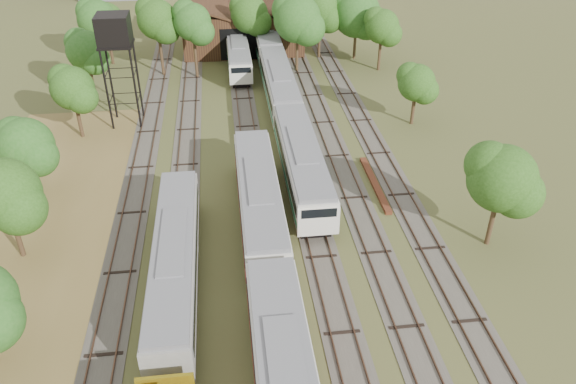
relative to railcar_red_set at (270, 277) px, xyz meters
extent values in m
plane|color=#475123|center=(2.00, -6.50, -2.00)|extent=(240.00, 240.00, 0.00)
cube|color=brown|center=(-16.00, 1.50, -1.98)|extent=(14.00, 60.00, 0.04)
cube|color=#4C473D|center=(-10.00, 18.50, -1.97)|extent=(2.60, 80.00, 0.06)
cube|color=#472D1E|center=(-10.72, 18.50, -1.88)|extent=(0.08, 80.00, 0.14)
cube|color=#472D1E|center=(-9.28, 18.50, -1.88)|extent=(0.08, 80.00, 0.14)
cube|color=#4C473D|center=(-6.00, 18.50, -1.97)|extent=(2.60, 80.00, 0.06)
cube|color=#472D1E|center=(-6.72, 18.50, -1.88)|extent=(0.08, 80.00, 0.14)
cube|color=#472D1E|center=(-5.28, 18.50, -1.88)|extent=(0.08, 80.00, 0.14)
cube|color=#4C473D|center=(0.00, 18.50, -1.97)|extent=(2.60, 80.00, 0.06)
cube|color=#472D1E|center=(-0.72, 18.50, -1.88)|extent=(0.08, 80.00, 0.14)
cube|color=#472D1E|center=(0.72, 18.50, -1.88)|extent=(0.08, 80.00, 0.14)
cube|color=#4C473D|center=(4.00, 18.50, -1.97)|extent=(2.60, 80.00, 0.06)
cube|color=#472D1E|center=(3.28, 18.50, -1.88)|extent=(0.08, 80.00, 0.14)
cube|color=#472D1E|center=(4.72, 18.50, -1.88)|extent=(0.08, 80.00, 0.14)
cube|color=#4C473D|center=(8.00, 18.50, -1.97)|extent=(2.60, 80.00, 0.06)
cube|color=#472D1E|center=(7.28, 18.50, -1.88)|extent=(0.08, 80.00, 0.14)
cube|color=#472D1E|center=(8.72, 18.50, -1.88)|extent=(0.08, 80.00, 0.14)
cube|color=#4C473D|center=(12.00, 18.50, -1.97)|extent=(2.60, 80.00, 0.06)
cube|color=#472D1E|center=(11.28, 18.50, -1.88)|extent=(0.08, 80.00, 0.14)
cube|color=#472D1E|center=(12.72, 18.50, -1.88)|extent=(0.08, 80.00, 0.14)
cube|color=slate|center=(0.00, -8.69, 1.60)|extent=(2.76, 16.66, 0.37)
cube|color=black|center=(0.00, 8.81, -1.59)|extent=(2.27, 15.64, 0.83)
cube|color=silver|center=(0.00, 8.81, 0.12)|extent=(3.00, 17.00, 2.58)
cube|color=black|center=(0.00, 8.81, 0.43)|extent=(3.06, 15.64, 0.88)
cube|color=slate|center=(0.00, 8.81, 1.60)|extent=(2.76, 16.66, 0.37)
cube|color=maroon|center=(0.00, 8.81, -0.60)|extent=(3.06, 16.66, 0.47)
cube|color=black|center=(4.00, 14.00, -1.58)|extent=(2.29, 15.64, 0.83)
cube|color=silver|center=(4.00, 14.00, 0.13)|extent=(3.01, 17.00, 2.60)
cube|color=black|center=(4.00, 14.00, 0.44)|extent=(3.07, 15.64, 0.88)
cube|color=slate|center=(4.00, 14.00, 1.62)|extent=(2.77, 16.66, 0.37)
cube|color=#1B6D3B|center=(4.00, 14.00, -0.60)|extent=(3.07, 16.66, 0.47)
cube|color=silver|center=(4.00, 5.55, 0.00)|extent=(3.05, 0.25, 2.34)
cube|color=black|center=(4.00, 31.50, -1.58)|extent=(2.29, 15.64, 0.83)
cube|color=silver|center=(4.00, 31.50, 0.13)|extent=(3.01, 17.00, 2.60)
cube|color=black|center=(4.00, 31.50, 0.44)|extent=(3.07, 15.64, 0.88)
cube|color=slate|center=(4.00, 31.50, 1.62)|extent=(2.77, 16.66, 0.37)
cube|color=#1B6D3B|center=(4.00, 31.50, -0.60)|extent=(3.07, 16.66, 0.47)
cube|color=black|center=(4.00, 49.00, -1.58)|extent=(2.29, 15.64, 0.83)
cube|color=silver|center=(4.00, 49.00, 0.13)|extent=(3.01, 17.00, 2.60)
cube|color=black|center=(4.00, 49.00, 0.44)|extent=(3.07, 15.64, 0.88)
cube|color=slate|center=(4.00, 49.00, 1.62)|extent=(2.77, 16.66, 0.37)
cube|color=#1B6D3B|center=(4.00, 49.00, -0.60)|extent=(3.07, 16.66, 0.47)
cube|color=black|center=(0.00, 43.61, -1.63)|extent=(2.05, 14.72, 0.74)
cube|color=silver|center=(0.00, 43.61, -0.09)|extent=(2.70, 16.00, 2.32)
cube|color=black|center=(0.00, 43.61, 0.19)|extent=(2.76, 14.72, 0.79)
cube|color=slate|center=(0.00, 43.61, 1.24)|extent=(2.48, 15.68, 0.33)
cube|color=#1B6D3B|center=(0.00, 43.61, -0.74)|extent=(2.76, 15.68, 0.42)
cube|color=silver|center=(0.00, 35.66, -0.21)|extent=(2.74, 0.25, 2.09)
cube|color=black|center=(-6.00, 2.53, -1.62)|extent=(2.08, 16.56, 0.76)
cube|color=gray|center=(-6.00, 2.53, -0.06)|extent=(2.74, 18.00, 2.37)
cube|color=black|center=(-6.00, 2.53, 0.22)|extent=(2.80, 16.56, 0.80)
cube|color=slate|center=(-6.00, 2.53, 1.29)|extent=(2.53, 17.64, 0.34)
cylinder|color=black|center=(-13.55, 26.94, 2.09)|extent=(0.20, 0.20, 8.19)
cylinder|color=black|center=(-10.79, 26.94, 2.09)|extent=(0.20, 0.20, 8.19)
cylinder|color=black|center=(-13.55, 29.70, 2.09)|extent=(0.20, 0.20, 8.19)
cylinder|color=black|center=(-10.79, 29.70, 2.09)|extent=(0.20, 0.20, 8.19)
cube|color=black|center=(-12.17, 28.32, 6.29)|extent=(3.22, 3.22, 0.20)
cube|color=black|center=(-12.17, 28.32, 7.77)|extent=(3.07, 3.07, 2.76)
cube|color=brown|center=(10.20, 12.97, -1.85)|extent=(0.56, 8.95, 0.29)
cube|color=#331D12|center=(1.00, 51.50, 0.75)|extent=(16.00, 11.00, 5.50)
cube|color=#331D12|center=(-3.00, 51.50, 4.10)|extent=(8.45, 11.55, 2.96)
cube|color=#331D12|center=(5.00, 51.50, 4.10)|extent=(8.45, 11.55, 2.96)
cube|color=black|center=(1.00, 46.05, 0.20)|extent=(6.40, 0.15, 4.12)
cylinder|color=#382616|center=(-17.09, 6.76, 0.05)|extent=(0.36, 0.36, 4.09)
sphere|color=#254D14|center=(-17.09, 6.76, 3.21)|extent=(4.88, 4.88, 4.88)
cylinder|color=#382616|center=(-18.09, 15.18, -0.24)|extent=(0.36, 0.36, 3.53)
sphere|color=#254D14|center=(-18.09, 15.18, 2.49)|extent=(4.51, 4.51, 4.51)
cylinder|color=#382616|center=(-16.37, 25.54, 0.01)|extent=(0.36, 0.36, 4.02)
sphere|color=#254D14|center=(-16.37, 25.54, 3.12)|extent=(4.16, 4.16, 4.16)
cylinder|color=#382616|center=(-16.53, 34.55, 0.27)|extent=(0.36, 0.36, 4.55)
sphere|color=#254D14|center=(-16.53, 34.55, 3.79)|extent=(4.30, 4.30, 4.30)
cylinder|color=#382616|center=(-16.33, 46.86, 0.18)|extent=(0.36, 0.36, 4.35)
sphere|color=#254D14|center=(-16.33, 46.86, 3.54)|extent=(4.64, 4.64, 4.64)
cylinder|color=#382616|center=(-17.13, 45.72, 0.39)|extent=(0.36, 0.36, 4.77)
sphere|color=#254D14|center=(-17.13, 45.72, 4.07)|extent=(4.85, 4.85, 4.85)
cylinder|color=#382616|center=(-9.45, 41.93, 0.70)|extent=(0.36, 0.36, 5.40)
sphere|color=#254D14|center=(-9.45, 41.93, 4.88)|extent=(4.76, 4.76, 4.76)
cylinder|color=#382616|center=(-5.26, 40.58, 0.67)|extent=(0.36, 0.36, 5.34)
sphere|color=#254D14|center=(-5.26, 40.58, 4.79)|extent=(4.42, 4.42, 4.42)
cylinder|color=#382616|center=(1.80, 46.40, 0.33)|extent=(0.36, 0.36, 4.66)
sphere|color=#254D14|center=(1.80, 46.40, 3.93)|extent=(4.84, 4.84, 4.84)
cylinder|color=#382616|center=(7.29, 41.31, 0.58)|extent=(0.36, 0.36, 5.16)
sphere|color=#254D14|center=(7.29, 41.31, 4.56)|extent=(5.78, 5.78, 5.78)
cylinder|color=#382616|center=(10.92, 46.00, 0.49)|extent=(0.36, 0.36, 4.97)
sphere|color=#254D14|center=(10.92, 46.00, 4.33)|extent=(5.11, 5.11, 5.11)
cylinder|color=#382616|center=(15.57, 45.11, 0.32)|extent=(0.36, 0.36, 4.64)
sphere|color=#254D14|center=(15.57, 45.11, 3.90)|extent=(6.09, 6.09, 6.09)
cylinder|color=#382616|center=(16.35, 4.10, 0.19)|extent=(0.36, 0.36, 4.37)
sphere|color=#254D14|center=(16.35, 4.10, 3.57)|extent=(4.76, 4.76, 4.76)
cylinder|color=#382616|center=(17.06, 24.48, -0.24)|extent=(0.36, 0.36, 3.52)
sphere|color=#254D14|center=(17.06, 24.48, 2.48)|extent=(3.75, 3.75, 3.75)
cylinder|color=#382616|center=(17.68, 40.37, 0.18)|extent=(0.36, 0.36, 4.36)
sphere|color=#254D14|center=(17.68, 40.37, 3.55)|extent=(4.20, 4.20, 4.20)
camera|label=1|loc=(-2.14, -26.66, 23.33)|focal=35.00mm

